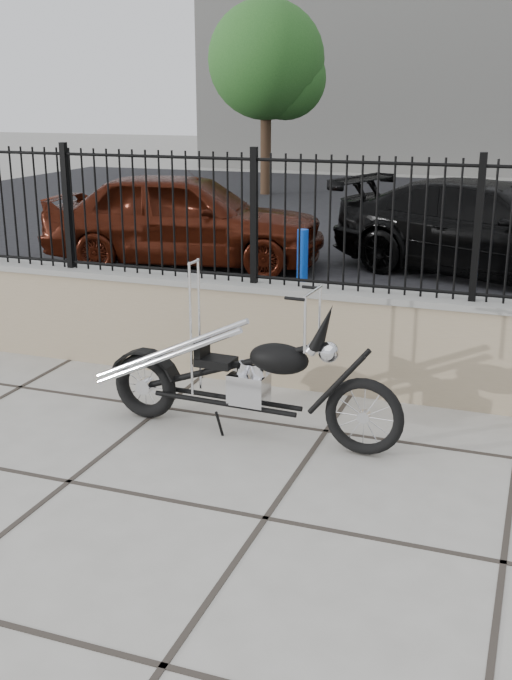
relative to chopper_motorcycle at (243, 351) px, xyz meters
name	(u,v)px	position (x,y,z in m)	size (l,w,h in m)	color
ground_plane	(266,518)	(0.62, -1.22, -0.72)	(90.00, 90.00, 0.00)	#99968E
parking_lot	(466,228)	(0.62, 11.28, -0.72)	(30.00, 30.00, 0.00)	black
retaining_wall	(356,342)	(0.62, 1.28, -0.24)	(14.00, 0.36, 0.96)	gray
iron_fence	(361,225)	(0.62, 1.28, 0.84)	(14.00, 0.08, 1.20)	black
chopper_motorcycle	(243,351)	(0.00, 0.00, 0.00)	(2.39, 0.42, 1.44)	black
car_red	(185,218)	(-3.28, 5.94, 0.04)	(1.80, 4.47, 1.52)	#3D1308
car_black	(493,230)	(1.42, 6.76, -0.01)	(1.99, 4.90, 1.42)	black
bollard_a	(302,276)	(-0.55, 3.43, -0.16)	(0.13, 0.13, 1.12)	#0B15B1
tree_left	(266,54)	(-5.23, 15.39, 2.94)	(3.09, 3.09, 5.22)	#382619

